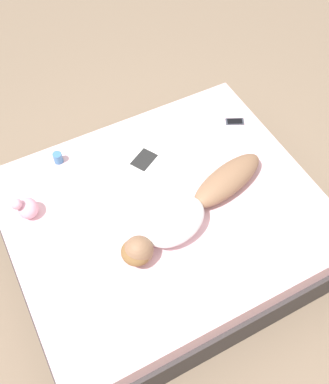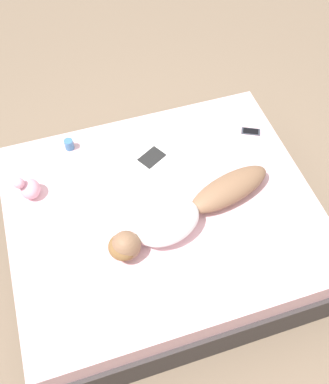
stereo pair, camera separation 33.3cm
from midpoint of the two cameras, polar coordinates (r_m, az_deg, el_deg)
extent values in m
plane|color=#7A6651|center=(3.82, -2.50, -7.01)|extent=(12.00, 12.00, 0.00)
cube|color=#383333|center=(3.66, -2.61, -5.59)|extent=(1.96, 2.32, 0.38)
cube|color=beige|center=(3.40, -2.80, -3.11)|extent=(1.90, 2.26, 0.21)
ellipsoid|color=brown|center=(3.36, 5.21, 1.35)|extent=(0.41, 0.72, 0.16)
ellipsoid|color=white|center=(3.12, -1.74, -3.93)|extent=(0.45, 0.56, 0.21)
ellipsoid|color=brown|center=(3.02, -6.86, -7.87)|extent=(0.25, 0.24, 0.11)
sphere|color=brown|center=(3.03, -6.47, -7.63)|extent=(0.20, 0.20, 0.20)
cube|color=white|center=(3.50, -2.38, 2.41)|extent=(0.33, 0.36, 0.01)
cube|color=white|center=(3.59, -5.28, 3.90)|extent=(0.33, 0.36, 0.01)
cube|color=black|center=(3.58, -5.28, 3.95)|extent=(0.22, 0.24, 0.00)
cylinder|color=teal|center=(3.67, -15.93, 4.03)|extent=(0.07, 0.07, 0.09)
cylinder|color=black|center=(3.64, -16.07, 4.40)|extent=(0.06, 0.06, 0.01)
torus|color=teal|center=(3.70, -16.13, 4.46)|extent=(0.06, 0.01, 0.06)
cube|color=#333842|center=(3.88, 6.48, 8.73)|extent=(0.13, 0.17, 0.01)
cube|color=black|center=(3.87, 6.48, 8.78)|extent=(0.11, 0.14, 0.00)
ellipsoid|color=#DB9EB2|center=(3.42, -19.68, -2.15)|extent=(0.17, 0.15, 0.14)
sphere|color=#DB9EB2|center=(3.35, -21.04, -1.63)|extent=(0.08, 0.08, 0.08)
camera|label=1|loc=(0.17, -92.87, -4.03)|focal=42.00mm
camera|label=2|loc=(0.17, 87.13, 4.03)|focal=42.00mm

